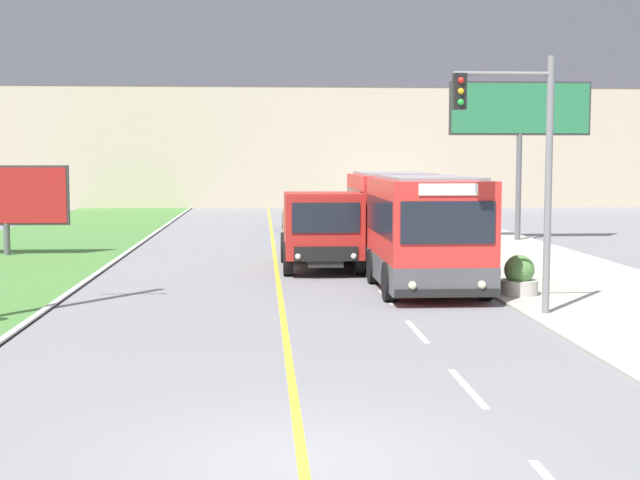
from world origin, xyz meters
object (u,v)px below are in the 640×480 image
car_distant (301,216)px  planter_round_near (519,277)px  city_bus (408,225)px  traffic_light_mast (521,152)px  dump_truck (321,231)px  billboard_small (5,197)px  planter_round_second (472,256)px  billboard_large (520,115)px

car_distant → planter_round_near: (4.68, -22.49, -0.16)m
city_bus → traffic_light_mast: (1.38, -7.04, 2.15)m
dump_truck → traffic_light_mast: size_ratio=1.07×
car_distant → billboard_small: billboard_small is taller
car_distant → billboard_small: 16.21m
traffic_light_mast → planter_round_second: traffic_light_mast is taller
billboard_small → planter_round_near: size_ratio=4.45×
billboard_large → planter_round_second: (-4.48, -10.36, -4.91)m
billboard_small → car_distant: bearing=45.1°
city_bus → dump_truck: city_bus is taller
billboard_large → car_distant: bearing=142.1°
billboard_large → planter_round_near: (-4.44, -15.39, -4.93)m
billboard_small → traffic_light_mast: bearing=-42.1°
dump_truck → billboard_small: billboard_small is taller
traffic_light_mast → planter_round_second: 8.43m
billboard_small → planter_round_near: 19.58m
dump_truck → planter_round_near: (4.74, -5.80, -0.75)m
billboard_large → city_bus: bearing=-121.0°
city_bus → planter_round_near: city_bus is taller
city_bus → car_distant: (-2.47, 18.18, -0.90)m
car_distant → traffic_light_mast: 25.69m
city_bus → planter_round_second: 2.51m
traffic_light_mast → billboard_large: (5.27, 18.12, 1.72)m
billboard_large → planter_round_near: 16.76m
city_bus → planter_round_second: size_ratio=11.07×
dump_truck → billboard_large: 13.92m
city_bus → planter_round_near: 4.96m
traffic_light_mast → billboard_large: 18.95m
city_bus → planter_round_near: (2.21, -4.31, -1.06)m
dump_truck → traffic_light_mast: (3.91, -8.53, 2.46)m
traffic_light_mast → billboard_small: bearing=137.9°
dump_truck → billboard_large: bearing=46.3°
city_bus → dump_truck: size_ratio=1.88×
dump_truck → billboard_small: 12.53m
billboard_large → traffic_light_mast: bearing=-106.2°
car_distant → planter_round_second: (4.64, -17.46, -0.14)m
dump_truck → traffic_light_mast: 9.70m
billboard_large → planter_round_near: billboard_large is taller
dump_truck → billboard_small: bearing=155.1°
city_bus → traffic_light_mast: traffic_light_mast is taller
traffic_light_mast → dump_truck: bearing=114.7°
billboard_large → planter_round_second: size_ratio=6.43×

